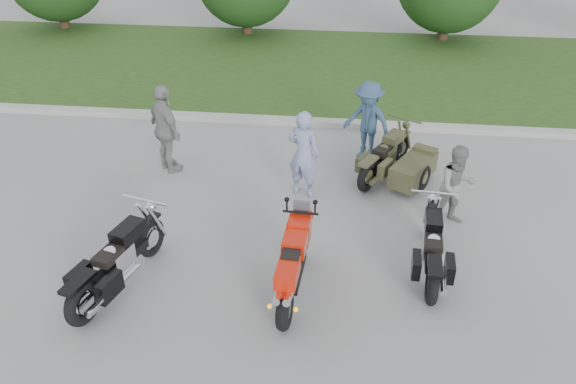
# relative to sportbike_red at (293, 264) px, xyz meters

# --- Properties ---
(ground) EXTENTS (80.00, 80.00, 0.00)m
(ground) POSITION_rel_sportbike_red_xyz_m (-0.13, 0.28, -0.58)
(ground) COLOR #9B9B96
(ground) RESTS_ON ground
(curb) EXTENTS (60.00, 0.30, 0.15)m
(curb) POSITION_rel_sportbike_red_xyz_m (-0.13, 6.28, -0.51)
(curb) COLOR #A2A099
(curb) RESTS_ON ground
(grass_strip) EXTENTS (60.00, 8.00, 0.14)m
(grass_strip) POSITION_rel_sportbike_red_xyz_m (-0.13, 10.43, -0.51)
(grass_strip) COLOR #3E6322
(grass_strip) RESTS_ON ground
(sportbike_red) EXTENTS (0.42, 2.09, 0.99)m
(sportbike_red) POSITION_rel_sportbike_red_xyz_m (0.00, 0.00, 0.00)
(sportbike_red) COLOR black
(sportbike_red) RESTS_ON ground
(cruiser_left) EXTENTS (0.80, 2.35, 0.93)m
(cruiser_left) POSITION_rel_sportbike_red_xyz_m (-2.70, -0.19, -0.11)
(cruiser_left) COLOR black
(cruiser_left) RESTS_ON ground
(cruiser_right) EXTENTS (0.41, 2.20, 0.85)m
(cruiser_right) POSITION_rel_sportbike_red_xyz_m (2.14, 0.77, -0.15)
(cruiser_right) COLOR black
(cruiser_right) RESTS_ON ground
(cruiser_sidecar) EXTENTS (1.68, 2.06, 0.85)m
(cruiser_sidecar) POSITION_rel_sportbike_red_xyz_m (1.82, 3.66, -0.18)
(cruiser_sidecar) COLOR black
(cruiser_sidecar) RESTS_ON ground
(person_stripe) EXTENTS (0.76, 0.63, 1.78)m
(person_stripe) POSITION_rel_sportbike_red_xyz_m (-0.10, 2.97, 0.31)
(person_stripe) COLOR #7F87AD
(person_stripe) RESTS_ON ground
(person_grey) EXTENTS (0.91, 0.80, 1.55)m
(person_grey) POSITION_rel_sportbike_red_xyz_m (2.68, 2.26, 0.19)
(person_grey) COLOR gray
(person_grey) RESTS_ON ground
(person_denim) EXTENTS (1.31, 1.16, 1.76)m
(person_denim) POSITION_rel_sportbike_red_xyz_m (1.12, 4.69, 0.30)
(person_denim) COLOR #304A65
(person_denim) RESTS_ON ground
(person_back) EXTENTS (1.11, 1.12, 1.90)m
(person_back) POSITION_rel_sportbike_red_xyz_m (-3.02, 3.63, 0.37)
(person_back) COLOR gray
(person_back) RESTS_ON ground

